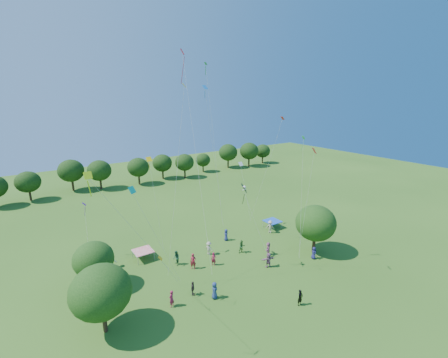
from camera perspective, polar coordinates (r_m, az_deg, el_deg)
near_tree_west at (r=27.80m, az=-22.40°, el=-19.23°), size 4.94×4.94×6.09m
near_tree_north at (r=33.93m, az=-23.60°, el=-13.86°), size 4.02×4.02×5.09m
near_tree_east at (r=39.22m, az=17.06°, el=-8.03°), size 4.96×4.96×6.22m
treeline at (r=69.08m, az=-21.10°, el=1.79°), size 88.01×8.77×6.77m
tent_red_stripe at (r=38.64m, az=-15.18°, el=-13.10°), size 2.20×2.20×1.10m
tent_blue at (r=46.06m, az=9.21°, el=-7.93°), size 2.20×2.20×1.10m
man_in_black at (r=31.24m, az=14.31°, el=-21.05°), size 0.63×0.43×1.62m
crowd_person_0 at (r=41.77m, az=0.40°, el=-10.59°), size 0.78×0.91×1.63m
crowd_person_1 at (r=36.24m, az=-1.99°, el=-14.97°), size 0.68×0.72×1.62m
crowd_person_2 at (r=36.64m, az=-9.08°, el=-14.66°), size 0.62×0.94×1.77m
crowd_person_3 at (r=38.14m, az=-20.57°, el=-14.32°), size 1.16×1.08×1.69m
crowd_person_4 at (r=37.87m, az=-24.42°, el=-14.83°), size 1.00×1.19×1.86m
crowd_person_5 at (r=38.70m, az=8.40°, el=-12.98°), size 1.53×1.48×1.68m
crowd_person_6 at (r=39.06m, az=16.73°, el=-13.33°), size 0.54×0.82×1.54m
crowd_person_7 at (r=30.62m, az=-9.98°, el=-21.52°), size 0.75×0.68×1.69m
crowd_person_8 at (r=38.80m, az=3.42°, el=-12.74°), size 0.90×0.61×1.68m
crowd_person_9 at (r=44.37m, az=8.78°, el=-8.98°), size 1.25×1.27×1.89m
crowd_person_10 at (r=31.79m, az=-5.96°, el=-20.02°), size 0.88×0.91×1.49m
crowd_person_11 at (r=36.22m, az=8.45°, el=-15.02°), size 1.75×1.01×1.77m
crowd_person_12 at (r=31.18m, az=-1.82°, el=-20.44°), size 0.83×0.98×1.74m
crowd_person_13 at (r=35.67m, az=-5.90°, el=-15.33°), size 0.83×0.79×1.88m
crowd_person_14 at (r=36.72m, az=-23.92°, el=-16.03°), size 0.62×0.86×1.56m
crowd_person_15 at (r=38.41m, az=-2.90°, el=-13.02°), size 0.88×1.22×1.71m
pirate_kite at (r=31.96m, az=3.97°, el=-1.98°), size 2.47×3.17×8.89m
red_high_kite at (r=34.91m, az=-7.04°, el=16.36°), size 2.51×9.71×23.03m
small_kite_0 at (r=31.64m, az=16.31°, el=1.69°), size 1.02×1.95×12.97m
small_kite_1 at (r=35.40m, az=-13.71°, el=1.06°), size 1.03×1.22×11.22m
small_kite_2 at (r=28.74m, az=-8.55°, el=6.51°), size 2.80×0.56×19.02m
small_kite_3 at (r=41.31m, az=-2.51°, el=12.32°), size 0.94×3.18×22.21m
small_kite_4 at (r=37.88m, az=-2.83°, el=11.20°), size 3.30×0.70×19.16m
small_kite_5 at (r=38.76m, az=-24.97°, el=-5.65°), size 0.89×3.51×5.87m
small_kite_6 at (r=43.58m, az=3.45°, el=1.54°), size 1.04×2.00×8.70m
small_kite_7 at (r=26.44m, az=-15.53°, el=-5.17°), size 4.58×0.84×10.73m
small_kite_8 at (r=40.09m, az=9.43°, el=6.09°), size 1.73×4.44×15.42m
small_kite_9 at (r=27.97m, az=-11.42°, el=-15.39°), size 2.65×2.14×4.55m
small_kite_10 at (r=22.21m, az=-19.29°, el=-6.23°), size 8.31×5.49×13.50m
small_kite_11 at (r=33.82m, az=14.70°, el=1.98°), size 1.07×1.66×13.76m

